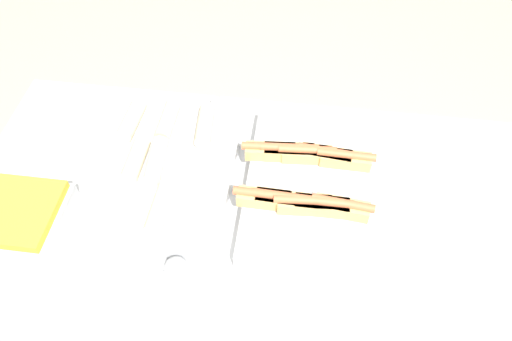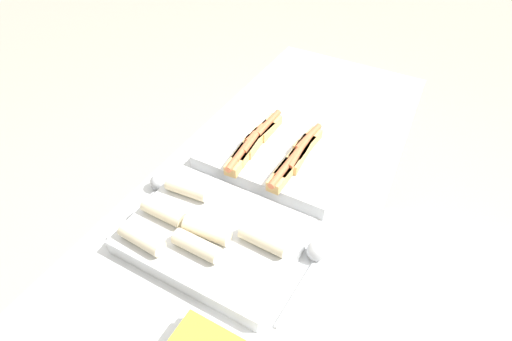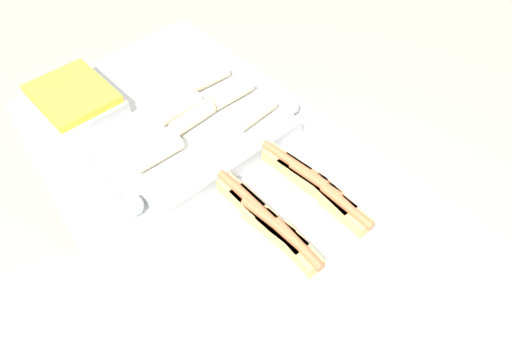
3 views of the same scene
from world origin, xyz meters
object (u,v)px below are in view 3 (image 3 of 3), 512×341
object	(u,v)px
tray_side_front	(74,101)
tray_wraps	(199,131)
tray_hotdogs	(291,211)
serving_spoon_far	(287,105)
serving_spoon_near	(130,203)

from	to	relation	value
tray_side_front	tray_wraps	bearing A→B (deg)	29.61
tray_hotdogs	tray_side_front	world-z (taller)	tray_hotdogs
tray_hotdogs	serving_spoon_far	world-z (taller)	tray_hotdogs
tray_hotdogs	serving_spoon_far	bearing A→B (deg)	137.09
tray_wraps	serving_spoon_near	size ratio (longest dim) A/B	1.80
tray_hotdogs	tray_wraps	bearing A→B (deg)	178.74
tray_side_front	serving_spoon_far	distance (m)	0.64
tray_hotdogs	tray_side_front	xyz separation A→B (m)	(-0.73, -0.19, -0.00)
tray_hotdogs	tray_wraps	size ratio (longest dim) A/B	1.02
serving_spoon_near	tray_wraps	bearing A→B (deg)	105.98
tray_side_front	serving_spoon_far	size ratio (longest dim) A/B	0.99
tray_wraps	tray_side_front	bearing A→B (deg)	-150.39
tray_side_front	serving_spoon_far	world-z (taller)	tray_side_front
tray_wraps	tray_side_front	xyz separation A→B (m)	(-0.35, -0.20, 0.00)
tray_side_front	serving_spoon_near	world-z (taller)	tray_side_front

